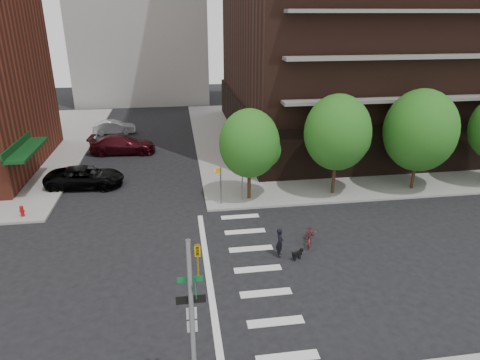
{
  "coord_description": "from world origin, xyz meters",
  "views": [
    {
      "loc": [
        -0.62,
        -18.06,
        12.05
      ],
      "look_at": [
        3.0,
        6.0,
        2.5
      ],
      "focal_mm": 32.0,
      "sensor_mm": 36.0,
      "label": 1
    }
  ],
  "objects_px": {
    "scooter": "(310,235)",
    "dog_walker": "(280,242)",
    "fire_hydrant": "(22,210)",
    "traffic_signal": "(194,338)",
    "parked_car_silver": "(114,127)",
    "parked_car_black": "(85,177)",
    "parked_car_maroon": "(123,144)"
  },
  "relations": [
    {
      "from": "parked_car_maroon",
      "to": "scooter",
      "type": "height_order",
      "value": "parked_car_maroon"
    },
    {
      "from": "parked_car_maroon",
      "to": "scooter",
      "type": "relative_size",
      "value": 3.06
    },
    {
      "from": "traffic_signal",
      "to": "parked_car_maroon",
      "type": "distance_m",
      "value": 28.56
    },
    {
      "from": "fire_hydrant",
      "to": "parked_car_maroon",
      "type": "distance_m",
      "value": 13.63
    },
    {
      "from": "parked_car_silver",
      "to": "scooter",
      "type": "relative_size",
      "value": 2.26
    },
    {
      "from": "parked_car_black",
      "to": "parked_car_maroon",
      "type": "relative_size",
      "value": 0.95
    },
    {
      "from": "parked_car_black",
      "to": "dog_walker",
      "type": "height_order",
      "value": "dog_walker"
    },
    {
      "from": "scooter",
      "to": "dog_walker",
      "type": "bearing_deg",
      "value": -132.75
    },
    {
      "from": "fire_hydrant",
      "to": "traffic_signal",
      "type": "bearing_deg",
      "value": -56.74
    },
    {
      "from": "parked_car_maroon",
      "to": "parked_car_silver",
      "type": "relative_size",
      "value": 1.35
    },
    {
      "from": "fire_hydrant",
      "to": "scooter",
      "type": "distance_m",
      "value": 17.77
    },
    {
      "from": "scooter",
      "to": "dog_walker",
      "type": "distance_m",
      "value": 2.29
    },
    {
      "from": "traffic_signal",
      "to": "scooter",
      "type": "xyz_separation_m",
      "value": [
        6.83,
        9.68,
        -2.2
      ]
    },
    {
      "from": "parked_car_maroon",
      "to": "parked_car_black",
      "type": "bearing_deg",
      "value": 170.32
    },
    {
      "from": "parked_car_black",
      "to": "parked_car_maroon",
      "type": "height_order",
      "value": "parked_car_maroon"
    },
    {
      "from": "parked_car_maroon",
      "to": "dog_walker",
      "type": "relative_size",
      "value": 3.62
    },
    {
      "from": "dog_walker",
      "to": "parked_car_black",
      "type": "bearing_deg",
      "value": 54.77
    },
    {
      "from": "fire_hydrant",
      "to": "dog_walker",
      "type": "height_order",
      "value": "dog_walker"
    },
    {
      "from": "fire_hydrant",
      "to": "parked_car_black",
      "type": "distance_m",
      "value": 5.67
    },
    {
      "from": "traffic_signal",
      "to": "fire_hydrant",
      "type": "bearing_deg",
      "value": 123.26
    },
    {
      "from": "parked_car_silver",
      "to": "scooter",
      "type": "distance_m",
      "value": 28.85
    },
    {
      "from": "fire_hydrant",
      "to": "parked_car_black",
      "type": "relative_size",
      "value": 0.13
    },
    {
      "from": "fire_hydrant",
      "to": "dog_walker",
      "type": "bearing_deg",
      "value": -24.3
    },
    {
      "from": "parked_car_maroon",
      "to": "dog_walker",
      "type": "xyz_separation_m",
      "value": [
        10.02,
        -19.45,
        -0.04
      ]
    },
    {
      "from": "scooter",
      "to": "dog_walker",
      "type": "height_order",
      "value": "dog_walker"
    },
    {
      "from": "parked_car_black",
      "to": "parked_car_silver",
      "type": "xyz_separation_m",
      "value": [
        0.31,
        14.99,
        -0.06
      ]
    },
    {
      "from": "traffic_signal",
      "to": "parked_car_silver",
      "type": "height_order",
      "value": "traffic_signal"
    },
    {
      "from": "parked_car_black",
      "to": "fire_hydrant",
      "type": "bearing_deg",
      "value": 152.88
    },
    {
      "from": "scooter",
      "to": "fire_hydrant",
      "type": "bearing_deg",
      "value": 179.89
    },
    {
      "from": "parked_car_black",
      "to": "traffic_signal",
      "type": "bearing_deg",
      "value": -156.33
    },
    {
      "from": "scooter",
      "to": "dog_walker",
      "type": "xyz_separation_m",
      "value": [
        -1.99,
        -1.1,
        0.31
      ]
    },
    {
      "from": "fire_hydrant",
      "to": "dog_walker",
      "type": "xyz_separation_m",
      "value": [
        14.87,
        -6.72,
        0.26
      ]
    }
  ]
}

